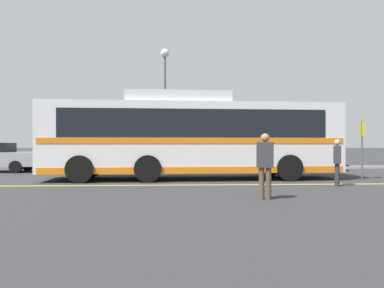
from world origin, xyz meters
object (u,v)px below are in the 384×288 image
parked_car_1 (116,157)px  bus_stop_sign (362,142)px  street_lamp (165,83)px  tree_0 (206,111)px  pedestrian_1 (337,160)px  pedestrian_0 (265,162)px  transit_bus (192,136)px

parked_car_1 → bus_stop_sign: (10.41, -4.70, 0.72)m
street_lamp → tree_0: bearing=49.0°
street_lamp → tree_0: size_ratio=1.38×
bus_stop_sign → street_lamp: (-7.97, 7.44, 3.49)m
pedestrian_1 → tree_0: (-3.24, 12.77, 2.71)m
street_lamp → tree_0: street_lamp is taller
pedestrian_0 → pedestrian_1: size_ratio=1.07×
transit_bus → tree_0: tree_0 is taller
pedestrian_0 → tree_0: size_ratio=0.33×
parked_car_1 → bus_stop_sign: bearing=69.7°
parked_car_1 → pedestrian_1: 10.88m
tree_0 → bus_stop_sign: bearing=-63.6°
transit_bus → tree_0: bearing=169.2°
pedestrian_1 → street_lamp: bearing=52.1°
tree_0 → parked_car_1: bearing=-131.4°
parked_car_1 → pedestrian_1: pedestrian_1 is taller
tree_0 → street_lamp: bearing=-131.0°
pedestrian_1 → tree_0: bearing=34.6°
pedestrian_1 → parked_car_1: bearing=71.0°
parked_car_1 → street_lamp: street_lamp is taller
pedestrian_1 → street_lamp: (-5.96, 9.64, 4.09)m
transit_bus → pedestrian_1: size_ratio=7.68×
parked_car_1 → bus_stop_sign: 11.45m
transit_bus → bus_stop_sign: (6.76, -0.49, -0.25)m
parked_car_1 → tree_0: (5.16, 5.86, 2.84)m
bus_stop_sign → tree_0: tree_0 is taller
pedestrian_0 → pedestrian_1: (3.17, 2.89, -0.07)m
pedestrian_0 → pedestrian_1: 4.29m
tree_0 → transit_bus: bearing=-98.5°
pedestrian_1 → street_lamp: street_lamp is taller
transit_bus → pedestrian_1: bearing=58.1°
bus_stop_sign → tree_0: 11.99m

